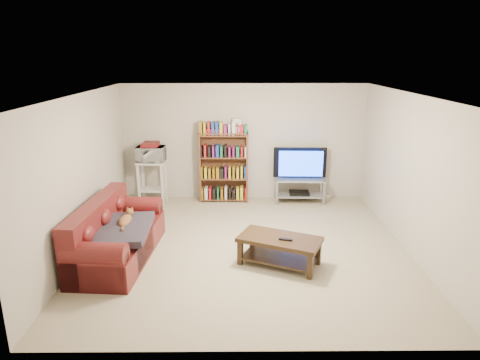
{
  "coord_description": "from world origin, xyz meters",
  "views": [
    {
      "loc": [
        -0.15,
        -6.25,
        2.96
      ],
      "look_at": [
        -0.1,
        0.4,
        1.0
      ],
      "focal_mm": 32.0,
      "sensor_mm": 36.0,
      "label": 1
    }
  ],
  "objects_px": {
    "coffee_table": "(280,246)",
    "sofa": "(114,238)",
    "tv_stand": "(299,186)",
    "bookshelf": "(224,166)"
  },
  "relations": [
    {
      "from": "sofa",
      "to": "tv_stand",
      "type": "distance_m",
      "value": 4.04
    },
    {
      "from": "coffee_table",
      "to": "sofa",
      "type": "bearing_deg",
      "value": -160.96
    },
    {
      "from": "tv_stand",
      "to": "bookshelf",
      "type": "bearing_deg",
      "value": 178.43
    },
    {
      "from": "sofa",
      "to": "tv_stand",
      "type": "xyz_separation_m",
      "value": [
        3.14,
        2.53,
        0.03
      ]
    },
    {
      "from": "bookshelf",
      "to": "coffee_table",
      "type": "bearing_deg",
      "value": -71.79
    },
    {
      "from": "coffee_table",
      "to": "tv_stand",
      "type": "distance_m",
      "value": 2.85
    },
    {
      "from": "tv_stand",
      "to": "sofa",
      "type": "bearing_deg",
      "value": -139.11
    },
    {
      "from": "sofa",
      "to": "tv_stand",
      "type": "bearing_deg",
      "value": 43.02
    },
    {
      "from": "tv_stand",
      "to": "bookshelf",
      "type": "relative_size",
      "value": 0.71
    },
    {
      "from": "sofa",
      "to": "coffee_table",
      "type": "xyz_separation_m",
      "value": [
        2.46,
        -0.23,
        -0.02
      ]
    }
  ]
}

